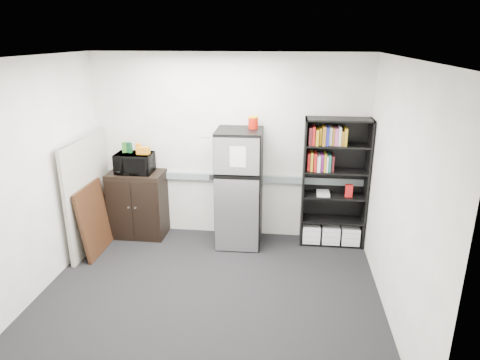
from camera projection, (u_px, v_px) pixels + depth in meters
The scene contains 18 objects.
floor at pixel (209, 296), 5.03m from camera, with size 4.00×4.00×0.00m, color black.
wall_back at pixel (229, 148), 6.24m from camera, with size 4.00×0.02×2.70m, color silver.
wall_right at pixel (398, 196), 4.37m from camera, with size 0.02×3.50×2.70m, color silver.
wall_left at pixel (31, 181), 4.81m from camera, with size 0.02×3.50×2.70m, color silver.
ceiling at pixel (202, 58), 4.16m from camera, with size 4.00×3.50×0.02m, color white.
electrical_raceway at pixel (229, 178), 6.36m from camera, with size 3.92×0.05×0.10m, color gray.
wall_note at pixel (205, 134), 6.21m from camera, with size 0.14×0.00×0.10m, color white.
bookshelf at pixel (334, 184), 6.04m from camera, with size 0.90×0.34×1.85m.
cubicle_partition at pixel (88, 193), 5.99m from camera, with size 0.06×1.30×1.62m.
cabinet at pixel (138, 204), 6.43m from camera, with size 0.80×0.53×1.00m.
microwave at pixel (135, 163), 6.20m from camera, with size 0.53×0.36×0.29m, color black.
snack_box_a at pixel (125, 147), 6.18m from camera, with size 0.07×0.05×0.15m, color #245C1A.
snack_box_b at pixel (129, 148), 6.17m from camera, with size 0.07×0.05×0.15m, color #0D3B20.
snack_box_c at pixel (139, 148), 6.16m from camera, with size 0.07×0.05×0.14m, color orange.
snack_bag at pixel (143, 151), 6.11m from camera, with size 0.18×0.10×0.10m, color orange.
refrigerator at pixel (239, 188), 6.07m from camera, with size 0.64×0.67×1.69m.
coffee_can at pixel (253, 122), 5.87m from camera, with size 0.14×0.14×0.19m.
framed_poster at pixel (94, 219), 5.91m from camera, with size 0.17×0.76×0.98m.
Camera 1 is at (0.87, -4.25, 2.91)m, focal length 32.00 mm.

